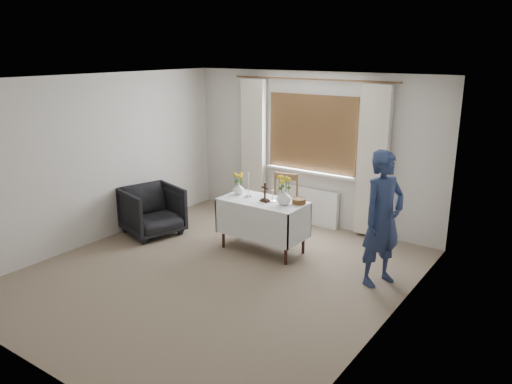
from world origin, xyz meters
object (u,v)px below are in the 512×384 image
person (383,219)px  armchair (152,211)px  wooden_cross (265,192)px  altar_table (263,226)px  wooden_chair (282,204)px  flower_vase_right (284,197)px  flower_vase_left (239,189)px

person → armchair: bearing=119.6°
wooden_cross → altar_table: bearing=157.4°
altar_table → wooden_chair: (-0.17, 0.79, 0.09)m
armchair → person: 3.64m
wooden_chair → flower_vase_right: size_ratio=4.42×
person → wooden_cross: size_ratio=6.23×
person → flower_vase_left: (-2.25, 0.08, 0.00)m
wooden_chair → wooden_cross: (0.23, -0.82, 0.43)m
wooden_chair → flower_vase_left: bearing=-123.7°
wooden_chair → flower_vase_left: 0.88m
altar_table → person: person is taller
wooden_chair → armchair: bearing=-154.5°
flower_vase_left → person: bearing=-1.9°
wooden_chair → person: bearing=-34.3°
altar_table → armchair: (-1.81, -0.44, 0.00)m
flower_vase_right → person: bearing=-1.2°
altar_table → flower_vase_left: bearing=173.2°
wooden_chair → armchair: wooden_chair is taller
wooden_cross → flower_vase_left: (-0.53, 0.09, -0.05)m
armchair → flower_vase_right: bearing=-61.9°
armchair → flower_vase_left: bearing=-53.4°
person → flower_vase_right: bearing=111.6°
armchair → wooden_cross: (1.86, 0.41, 0.51)m
person → flower_vase_left: bearing=110.9°
altar_table → person: size_ratio=0.73×
flower_vase_left → flower_vase_right: size_ratio=0.80×
person → flower_vase_right: person is taller
wooden_chair → flower_vase_right: 1.02m
armchair → wooden_cross: bearing=-61.4°
altar_table → flower_vase_right: bearing=2.0°
altar_table → armchair: bearing=-166.3°
armchair → person: bearing=-67.1°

